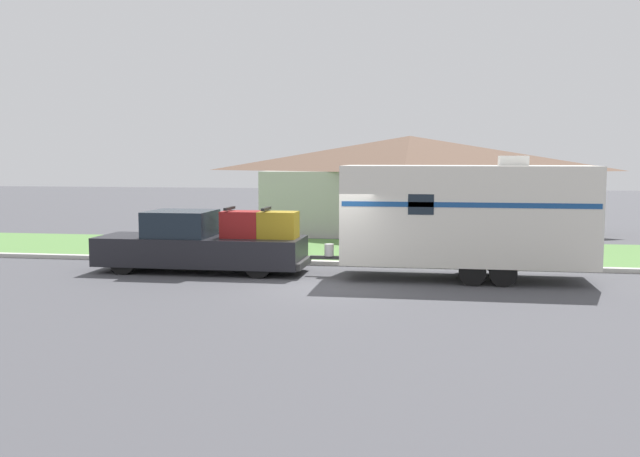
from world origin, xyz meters
The scene contains 7 objects.
ground_plane centered at (0.00, 0.00, 0.00)m, with size 120.00×120.00×0.00m, color #47474C.
curb_strip centered at (0.00, 3.75, 0.07)m, with size 80.00×0.30×0.14m.
lawn_strip centered at (0.00, 7.40, 0.01)m, with size 80.00×7.00×0.03m.
house_across_street centered at (1.63, 14.77, 2.34)m, with size 13.85×7.51×4.51m.
pickup_truck centered at (-4.09, 1.80, 0.87)m, with size 6.45×2.03×2.01m.
travel_trailer centered at (3.82, 1.80, 1.87)m, with size 8.09×2.45×3.56m.
mailbox centered at (-4.61, 4.51, 0.95)m, with size 0.48×0.20×1.23m.
Camera 1 is at (3.02, -18.99, 3.52)m, focal length 40.00 mm.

